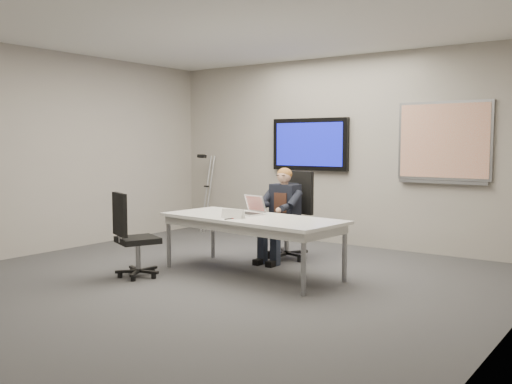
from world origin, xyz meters
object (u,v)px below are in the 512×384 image
Objects in this scene: office_chair_far at (289,232)px; laptop at (251,209)px; conference_table at (252,223)px; office_chair_near at (134,251)px; seated_person at (278,224)px.

office_chair_far is 0.90m from laptop.
conference_table is 1.96× the size of office_chair_far.
office_chair_near is 1.88m from seated_person.
conference_table is 1.87× the size of seated_person.
seated_person reaches higher than office_chair_near.
office_chair_near reaches higher than conference_table.
office_chair_near reaches higher than laptop.
office_chair_near is 0.81× the size of seated_person.
seated_person reaches higher than conference_table.
office_chair_far is at bearing 101.94° from conference_table.
laptop is (-0.14, 0.18, 0.13)m from conference_table.
conference_table is at bearing -114.17° from office_chair_near.
laptop is (-0.01, -0.58, 0.24)m from seated_person.
conference_table is at bearing -70.97° from office_chair_far.
office_chair_far reaches higher than office_chair_near.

